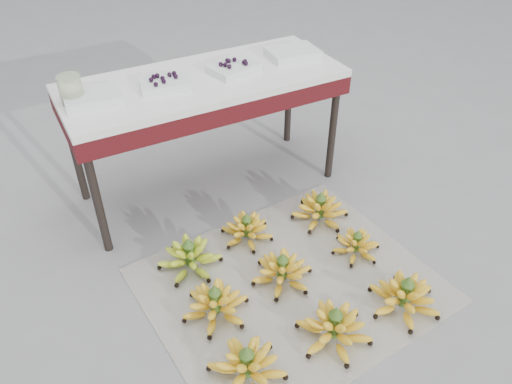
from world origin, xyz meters
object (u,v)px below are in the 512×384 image
bunch_mid_right (356,245)px  tray_left (165,83)px  newspaper_mat (290,285)px  bunch_front_left (247,367)px  tray_right (234,68)px  bunch_back_left (190,257)px  bunch_mid_center (282,271)px  tray_far_left (93,98)px  glass_jar (71,89)px  bunch_front_center (334,328)px  bunch_back_right (320,210)px  bunch_back_center (247,230)px  bunch_mid_left (216,304)px  vendor_table (204,91)px  tray_far_right (293,53)px  bunch_front_right (404,297)px

bunch_mid_right → tray_left: bearing=106.7°
newspaper_mat → bunch_front_left: bunch_front_left is taller
tray_right → bunch_back_left: bearing=-134.0°
newspaper_mat → tray_left: bearing=103.9°
bunch_mid_center → tray_far_left: size_ratio=1.38×
glass_jar → bunch_mid_center: bearing=-54.3°
bunch_front_center → glass_jar: glass_jar is taller
bunch_front_center → bunch_back_right: bunch_front_center is taller
newspaper_mat → tray_far_left: size_ratio=4.64×
bunch_mid_right → bunch_back_center: bunch_back_center is taller
glass_jar → bunch_front_left: bearing=-78.7°
newspaper_mat → tray_far_left: tray_far_left is taller
tray_far_left → tray_left: size_ratio=1.02×
bunch_mid_left → tray_far_left: (-0.18, 0.86, 0.64)m
tray_left → vendor_table: bearing=5.8°
bunch_front_left → bunch_front_center: size_ratio=1.07×
vendor_table → tray_far_right: size_ratio=5.10×
bunch_mid_left → bunch_mid_right: (0.76, 0.02, -0.01)m
bunch_front_left → vendor_table: (0.39, 1.20, 0.53)m
bunch_front_left → bunch_mid_center: size_ratio=1.04×
bunch_front_right → bunch_back_left: 0.98m
tray_far_left → tray_left: (0.34, -0.01, 0.00)m
bunch_front_left → bunch_back_center: bearing=42.5°
newspaper_mat → tray_far_right: size_ratio=4.48×
bunch_mid_center → bunch_back_right: (0.40, 0.28, 0.00)m
bunch_back_left → vendor_table: size_ratio=0.27×
tray_far_right → tray_right: bearing=-176.2°
bunch_mid_left → bunch_mid_center: (0.35, 0.03, -0.00)m
bunch_back_center → newspaper_mat: bearing=-84.7°
bunch_back_left → tray_left: tray_left is taller
bunch_back_center → bunch_back_right: bearing=-5.8°
bunch_back_center → bunch_back_right: size_ratio=0.71×
newspaper_mat → bunch_front_left: size_ratio=3.23×
vendor_table → bunch_back_left: bearing=-122.6°
bunch_mid_center → tray_far_left: tray_far_left is taller
bunch_front_center → tray_far_left: (-0.55, 1.20, 0.63)m
bunch_front_right → tray_left: size_ratio=1.19×
tray_right → tray_far_right: (0.37, 0.02, -0.00)m
bunch_front_left → bunch_mid_right: bearing=4.1°
bunch_front_right → bunch_mid_left: 0.82m
bunch_mid_center → bunch_back_right: 0.49m
tray_far_left → vendor_table: bearing=0.8°
bunch_front_right → tray_far_right: bearing=83.5°
bunch_back_right → tray_far_right: 0.86m
bunch_back_center → tray_far_right: 0.99m
bunch_mid_right → tray_far_right: bearing=61.6°
newspaper_mat → tray_far_right: (0.53, 0.88, 0.70)m
newspaper_mat → tray_left: size_ratio=4.74×
bunch_back_right → tray_far_right: bearing=55.0°
tray_far_left → bunch_mid_left: bearing=-77.9°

